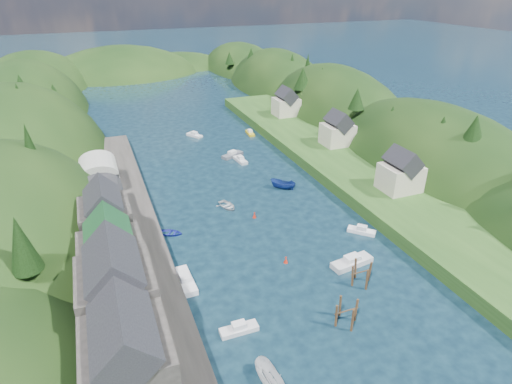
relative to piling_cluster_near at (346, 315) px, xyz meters
name	(u,v)px	position (x,y,z in m)	size (l,w,h in m)	color
ground	(221,167)	(0.09, 52.78, -1.36)	(600.00, 600.00, 0.00)	black
hillside_left	(21,186)	(-44.91, 77.78, -9.39)	(44.00, 245.56, 52.00)	black
hillside_right	(333,139)	(45.09, 77.78, -8.78)	(36.00, 245.56, 48.00)	black
far_hills	(148,93)	(1.31, 176.79, -12.16)	(103.00, 68.00, 44.00)	black
hill_trees	(203,105)	(0.20, 66.67, 9.70)	(92.17, 152.76, 12.26)	black
quay_left	(127,258)	(-23.91, 22.78, -0.36)	(12.00, 110.00, 2.00)	#2D2B28
terrace_left_grass	(77,267)	(-30.91, 22.78, -0.11)	(12.00, 110.00, 2.50)	#234719
quayside_buildings	(116,283)	(-25.91, 9.17, 5.73)	(8.00, 35.84, 12.90)	#2D2B28
boat_sheds	(101,184)	(-25.91, 41.78, 3.91)	(7.00, 21.00, 7.50)	#2D2D30
terrace_right	(339,163)	(25.09, 42.78, -0.16)	(16.00, 120.00, 2.40)	#234719
right_bank_cottages	(333,131)	(28.09, 51.11, 4.48)	(9.00, 59.24, 8.41)	beige
piling_cluster_near	(346,315)	(0.00, 0.00, 0.00)	(3.39, 3.14, 3.86)	#382314
piling_cluster_far	(361,275)	(6.21, 5.99, -0.02)	(3.37, 3.13, 3.83)	#382314
channel_buoy_near	(286,260)	(-1.56, 14.22, -0.88)	(0.70, 0.70, 1.10)	#AC1F0D
channel_buoy_far	(254,215)	(-1.01, 28.72, -0.88)	(0.70, 0.70, 1.10)	#AC1F0D
moored_boats	(252,218)	(-1.83, 27.64, -0.78)	(34.90, 85.90, 2.05)	silver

